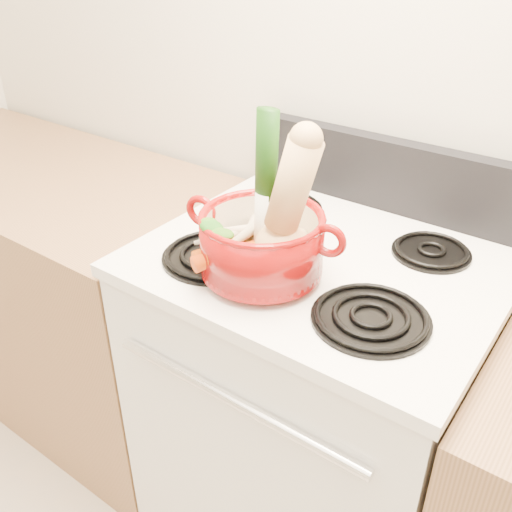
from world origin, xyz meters
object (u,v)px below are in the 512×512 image
Objects in this scene: dutch_oven at (262,243)px; squash at (296,209)px; stove_body at (313,412)px; leek at (266,185)px.

squash is at bearing -15.77° from dutch_oven.
dutch_oven is at bearing -111.72° from stove_body.
stove_body is at bearing 59.11° from dutch_oven.
squash reaches higher than dutch_oven.
dutch_oven is 0.12m from leek.
squash is 0.09m from leek.
stove_body is at bearing 91.81° from squash.
dutch_oven is at bearing 168.22° from squash.
leek is at bearing 160.79° from squash.
leek is at bearing 78.41° from dutch_oven.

